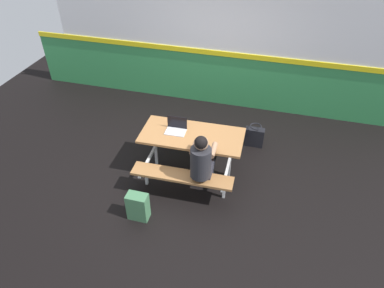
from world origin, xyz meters
The scene contains 7 objects.
ground_plane centered at (0.00, 0.00, -0.01)m, with size 10.00×10.00×0.02m, color black.
accent_backdrop centered at (0.00, 2.30, 1.25)m, with size 8.00×0.14×2.60m.
picnic_table_main centered at (0.16, 0.00, 0.57)m, with size 1.63×1.60×0.74m.
student_nearer centered at (0.45, -0.55, 0.71)m, with size 0.37×0.53×1.21m.
laptop_silver centered at (-0.11, 0.03, 0.79)m, with size 0.33×0.23×0.22m.
backpack_dark centered at (-0.32, -1.19, 0.22)m, with size 0.30×0.22×0.44m.
tote_bag_bright centered at (1.07, 0.96, 0.19)m, with size 0.34×0.21×0.43m.
Camera 1 is at (1.32, -4.25, 3.98)m, focal length 32.63 mm.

